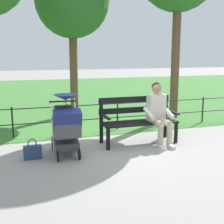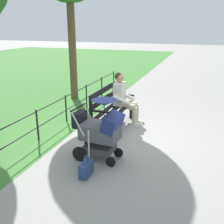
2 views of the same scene
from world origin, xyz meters
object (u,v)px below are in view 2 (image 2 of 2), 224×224
object	(u,v)px
park_bench	(110,106)
stroller	(101,129)
person_on_bench	(124,97)
handbag	(86,169)

from	to	relation	value
park_bench	stroller	xyz separation A→B (m)	(1.58, 0.39, 0.07)
park_bench	stroller	world-z (taller)	stroller
stroller	person_on_bench	bearing A→B (deg)	-175.13
stroller	handbag	bearing A→B (deg)	-1.94
person_on_bench	stroller	bearing A→B (deg)	4.87
stroller	handbag	xyz separation A→B (m)	(0.61, -0.02, -0.47)
handbag	person_on_bench	bearing A→B (deg)	-176.75
park_bench	handbag	world-z (taller)	park_bench
person_on_bench	stroller	distance (m)	1.97
park_bench	person_on_bench	xyz separation A→B (m)	(-0.37, 0.22, 0.15)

